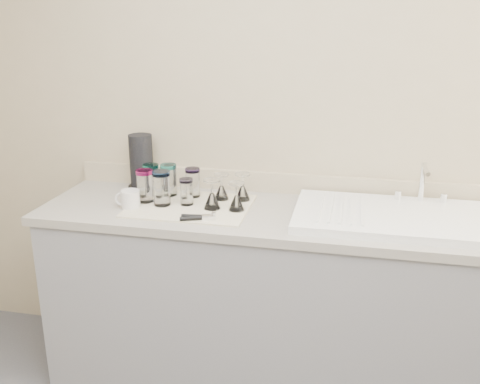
% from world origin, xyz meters
% --- Properties ---
extents(room_envelope, '(3.54, 3.50, 2.52)m').
position_xyz_m(room_envelope, '(0.00, 0.00, 1.56)').
color(room_envelope, '#49494E').
rests_on(room_envelope, ground).
extents(counter_unit, '(2.06, 0.62, 0.90)m').
position_xyz_m(counter_unit, '(0.00, 1.20, 0.45)').
color(counter_unit, slate).
rests_on(counter_unit, ground).
extents(sink_unit, '(0.82, 0.50, 0.22)m').
position_xyz_m(sink_unit, '(0.55, 1.20, 0.92)').
color(sink_unit, white).
rests_on(sink_unit, counter_unit).
extents(dish_towel, '(0.55, 0.42, 0.01)m').
position_xyz_m(dish_towel, '(-0.35, 1.18, 0.90)').
color(dish_towel, silver).
rests_on(dish_towel, counter_unit).
extents(tumbler_teal, '(0.08, 0.08, 0.15)m').
position_xyz_m(tumbler_teal, '(-0.58, 1.29, 0.99)').
color(tumbler_teal, white).
rests_on(tumbler_teal, dish_towel).
extents(tumbler_cyan, '(0.08, 0.08, 0.15)m').
position_xyz_m(tumbler_cyan, '(-0.49, 1.31, 0.99)').
color(tumbler_cyan, white).
rests_on(tumbler_cyan, dish_towel).
extents(tumbler_purple, '(0.07, 0.07, 0.14)m').
position_xyz_m(tumbler_purple, '(-0.37, 1.31, 0.98)').
color(tumbler_purple, white).
rests_on(tumbler_purple, dish_towel).
extents(tumbler_magenta, '(0.08, 0.08, 0.15)m').
position_xyz_m(tumbler_magenta, '(-0.57, 1.19, 0.99)').
color(tumbler_magenta, white).
rests_on(tumbler_magenta, dish_towel).
extents(tumbler_blue, '(0.08, 0.08, 0.16)m').
position_xyz_m(tumbler_blue, '(-0.47, 1.16, 0.99)').
color(tumbler_blue, white).
rests_on(tumbler_blue, dish_towel).
extents(tumbler_lavender, '(0.06, 0.06, 0.12)m').
position_xyz_m(tumbler_lavender, '(-0.36, 1.19, 0.97)').
color(tumbler_lavender, white).
rests_on(tumbler_lavender, dish_towel).
extents(goblet_back_left, '(0.07, 0.07, 0.13)m').
position_xyz_m(goblet_back_left, '(-0.23, 1.30, 0.95)').
color(goblet_back_left, white).
rests_on(goblet_back_left, dish_towel).
extents(goblet_back_right, '(0.07, 0.07, 0.13)m').
position_xyz_m(goblet_back_right, '(-0.13, 1.31, 0.95)').
color(goblet_back_right, white).
rests_on(goblet_back_right, dish_towel).
extents(goblet_front_left, '(0.08, 0.08, 0.14)m').
position_xyz_m(goblet_front_left, '(-0.24, 1.16, 0.95)').
color(goblet_front_left, white).
rests_on(goblet_front_left, dish_towel).
extents(goblet_front_right, '(0.07, 0.07, 0.13)m').
position_xyz_m(goblet_front_right, '(-0.12, 1.17, 0.95)').
color(goblet_front_right, white).
rests_on(goblet_front_right, dish_towel).
extents(can_opener, '(0.15, 0.08, 0.02)m').
position_xyz_m(can_opener, '(-0.26, 1.02, 0.92)').
color(can_opener, silver).
rests_on(can_opener, dish_towel).
extents(white_mug, '(0.12, 0.09, 0.09)m').
position_xyz_m(white_mug, '(-0.61, 1.10, 0.94)').
color(white_mug, silver).
rests_on(white_mug, counter_unit).
extents(paper_towel_roll, '(0.15, 0.15, 0.28)m').
position_xyz_m(paper_towel_roll, '(-0.67, 1.41, 1.04)').
color(paper_towel_roll, black).
rests_on(paper_towel_roll, counter_unit).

